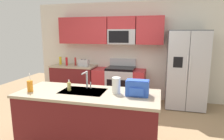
# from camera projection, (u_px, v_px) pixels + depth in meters

# --- Properties ---
(ground_plane) EXTENTS (9.00, 9.00, 0.00)m
(ground_plane) POSITION_uv_depth(u_px,v_px,m) (106.00, 133.00, 3.50)
(ground_plane) COLOR #997A56
(ground_plane) RESTS_ON ground
(kitchen_wall_unit) EXTENTS (5.20, 0.43, 2.60)m
(kitchen_wall_unit) POSITION_uv_depth(u_px,v_px,m) (122.00, 45.00, 5.25)
(kitchen_wall_unit) COLOR silver
(kitchen_wall_unit) RESTS_ON ground
(back_counter) EXTENTS (1.23, 0.63, 0.90)m
(back_counter) POSITION_uv_depth(u_px,v_px,m) (74.00, 81.00, 5.48)
(back_counter) COLOR maroon
(back_counter) RESTS_ON ground
(range_oven) EXTENTS (1.36, 0.61, 1.10)m
(range_oven) POSITION_uv_depth(u_px,v_px,m) (119.00, 84.00, 5.17)
(range_oven) COLOR #B7BABF
(range_oven) RESTS_ON ground
(refrigerator) EXTENTS (0.90, 0.76, 1.85)m
(refrigerator) POSITION_uv_depth(u_px,v_px,m) (186.00, 70.00, 4.62)
(refrigerator) COLOR #4C4F54
(refrigerator) RESTS_ON ground
(island_counter) EXTENTS (2.13, 0.86, 0.90)m
(island_counter) POSITION_uv_depth(u_px,v_px,m) (89.00, 120.00, 3.00)
(island_counter) COLOR maroon
(island_counter) RESTS_ON ground
(toaster) EXTENTS (0.28, 0.16, 0.18)m
(toaster) POSITION_uv_depth(u_px,v_px,m) (84.00, 63.00, 5.26)
(toaster) COLOR #B7BABF
(toaster) RESTS_ON back_counter
(pepper_mill) EXTENTS (0.05, 0.05, 0.22)m
(pepper_mill) POSITION_uv_depth(u_px,v_px,m) (75.00, 61.00, 5.37)
(pepper_mill) COLOR #B2332D
(pepper_mill) RESTS_ON back_counter
(bottle_yellow) EXTENTS (0.07, 0.07, 0.22)m
(bottle_yellow) POSITION_uv_depth(u_px,v_px,m) (60.00, 61.00, 5.54)
(bottle_yellow) COLOR yellow
(bottle_yellow) RESTS_ON back_counter
(bottle_red) EXTENTS (0.06, 0.06, 0.22)m
(bottle_red) POSITION_uv_depth(u_px,v_px,m) (67.00, 61.00, 5.39)
(bottle_red) COLOR red
(bottle_red) RESTS_ON back_counter
(sink_faucet) EXTENTS (0.09, 0.21, 0.28)m
(sink_faucet) POSITION_uv_depth(u_px,v_px,m) (87.00, 78.00, 3.09)
(sink_faucet) COLOR #B7BABF
(sink_faucet) RESTS_ON island_counter
(drink_cup_orange) EXTENTS (0.08, 0.08, 0.29)m
(drink_cup_orange) POSITION_uv_depth(u_px,v_px,m) (30.00, 86.00, 2.94)
(drink_cup_orange) COLOR orange
(drink_cup_orange) RESTS_ON island_counter
(soap_dispenser) EXTENTS (0.06, 0.06, 0.17)m
(soap_dispenser) POSITION_uv_depth(u_px,v_px,m) (69.00, 86.00, 2.99)
(soap_dispenser) COLOR #D8CC66
(soap_dispenser) RESTS_ON island_counter
(paper_towel_roll) EXTENTS (0.12, 0.12, 0.24)m
(paper_towel_roll) POSITION_uv_depth(u_px,v_px,m) (116.00, 85.00, 2.85)
(paper_towel_roll) COLOR white
(paper_towel_roll) RESTS_ON island_counter
(backpack) EXTENTS (0.32, 0.22, 0.23)m
(backpack) POSITION_uv_depth(u_px,v_px,m) (137.00, 88.00, 2.75)
(backpack) COLOR blue
(backpack) RESTS_ON island_counter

